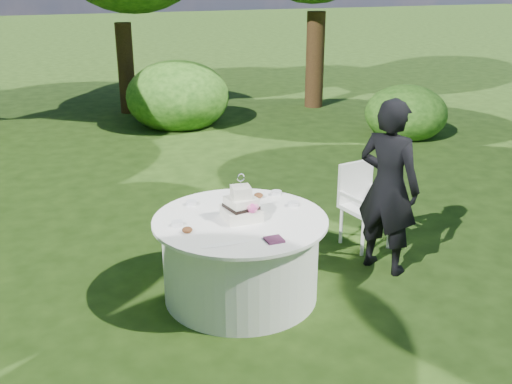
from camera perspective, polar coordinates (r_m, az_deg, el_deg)
ground at (r=5.65m, az=-1.44°, el=-9.75°), size 80.00×80.00×0.00m
napkins at (r=4.87m, az=1.74°, el=-4.56°), size 0.14×0.14×0.02m
feather_plume at (r=4.82m, az=-2.58°, el=-4.90°), size 0.48×0.07×0.01m
guest at (r=5.91m, az=12.48°, el=0.47°), size 0.67×0.76×1.74m
table at (r=5.46m, az=-1.48°, el=-6.23°), size 1.56×1.56×0.77m
cake at (r=5.25m, az=-1.39°, el=-1.42°), size 0.31×0.33×0.42m
chair at (r=6.56m, az=10.03°, el=-0.61°), size 0.52×0.51×0.90m
votives at (r=5.54m, az=-1.90°, el=-1.28°), size 1.22×0.53×0.04m
petal_cups at (r=5.39m, az=-2.93°, el=-1.86°), size 0.95×0.64×0.05m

